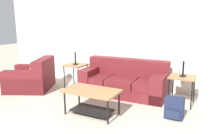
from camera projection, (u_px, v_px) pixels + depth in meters
name	position (u px, v px, depth m)	size (l,w,h in m)	color
wall_back	(145.00, 38.00, 5.46)	(9.05, 0.06, 2.60)	silver
couch	(124.00, 82.00, 5.22)	(2.05, 0.93, 0.82)	maroon
armchair	(32.00, 78.00, 5.60)	(1.35, 1.36, 0.80)	maroon
coffee_table	(92.00, 96.00, 4.07)	(1.03, 0.58, 0.48)	#A87042
side_table_left	(76.00, 67.00, 5.69)	(0.53, 0.49, 0.61)	#A87042
side_table_right	(182.00, 79.00, 4.51)	(0.53, 0.49, 0.61)	#A87042
table_lamp_left	(75.00, 47.00, 5.58)	(0.33, 0.33, 0.57)	black
table_lamp_right	(184.00, 55.00, 4.40)	(0.33, 0.33, 0.57)	black
backpack	(174.00, 108.00, 3.93)	(0.33, 0.26, 0.40)	#1E2847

